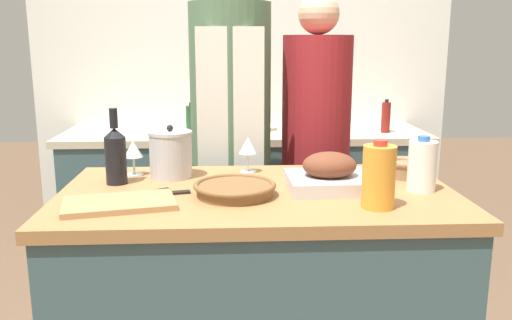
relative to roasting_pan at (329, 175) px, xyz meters
The scene contains 20 objects.
kitchen_island 0.56m from the roasting_pan, behind, with size 1.32×0.74×0.92m.
back_counter 1.51m from the roasting_pan, 99.87° to the left, with size 2.12×0.60×0.89m.
back_wall 1.79m from the roasting_pan, 97.92° to the left, with size 2.62×0.10×2.55m.
roasting_pan is the anchor object (origin of this frame).
wicker_basket 0.33m from the roasting_pan, 168.02° to the right, with size 0.27×0.27×0.04m.
cutting_board 0.69m from the roasting_pan, 166.19° to the right, with size 0.37×0.26×0.02m.
stock_pot 0.58m from the roasting_pan, 160.92° to the left, with size 0.16×0.16×0.19m.
mixing_bowl 0.34m from the roasting_pan, 24.75° to the left, with size 0.14×0.14×0.07m.
juice_jug 0.25m from the roasting_pan, 64.00° to the right, with size 0.10×0.10×0.21m.
milk_jug 0.31m from the roasting_pan, ahead, with size 0.09×0.09×0.19m.
wine_bottle_green 0.74m from the roasting_pan, behind, with size 0.07×0.07×0.27m.
wine_glass_left 0.37m from the roasting_pan, 136.38° to the left, with size 0.07×0.07×0.14m.
wine_glass_right 0.73m from the roasting_pan, 161.79° to the left, with size 0.07×0.07×0.13m.
knife_chef 0.59m from the roasting_pan, behind, with size 0.26×0.09×0.01m.
knife_paring 0.63m from the roasting_pan, behind, with size 0.20×0.14×0.01m.
stand_mixer 1.38m from the roasting_pan, 99.45° to the left, with size 0.18×0.14×0.34m.
condiment_bottle_tall 1.40m from the roasting_pan, 112.98° to the left, with size 0.07×0.07×0.18m.
condiment_bottle_short 1.42m from the roasting_pan, 66.34° to the left, with size 0.05×0.05×0.19m.
person_cook_aproned 0.77m from the roasting_pan, 115.27° to the left, with size 0.37×0.37×1.78m.
person_cook_guest 0.78m from the roasting_pan, 84.24° to the left, with size 0.33×0.33×1.62m.
Camera 1 is at (-0.10, -1.75, 1.41)m, focal length 38.00 mm.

